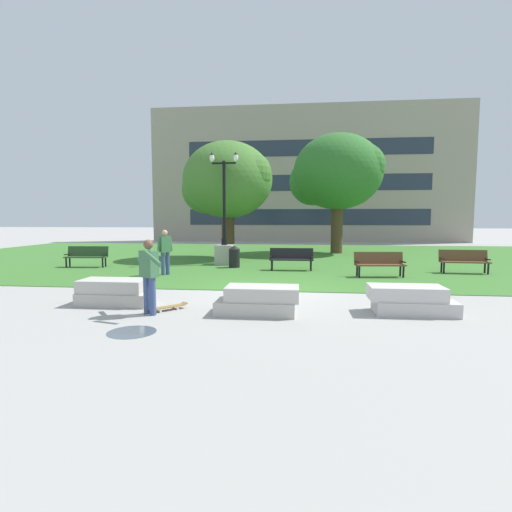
{
  "coord_description": "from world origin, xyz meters",
  "views": [
    {
      "loc": [
        0.81,
        -11.67,
        2.21
      ],
      "look_at": [
        -0.34,
        -1.4,
        1.2
      ],
      "focal_mm": 28.0,
      "sensor_mm": 36.0,
      "label": 1
    }
  ],
  "objects": [
    {
      "name": "ground_plane",
      "position": [
        0.0,
        0.0,
        0.0
      ],
      "size": [
        140.0,
        140.0,
        0.0
      ],
      "primitive_type": "plane",
      "color": "#A3A09B"
    },
    {
      "name": "concrete_block_left",
      "position": [
        -0.13,
        -2.74,
        0.31
      ],
      "size": [
        1.89,
        0.9,
        0.64
      ],
      "color": "#B2ADA3",
      "rests_on": "ground"
    },
    {
      "name": "tree_near_left",
      "position": [
        2.92,
        12.99,
        4.83
      ],
      "size": [
        5.57,
        5.31,
        7.14
      ],
      "color": "#4C3823",
      "rests_on": "grass_lawn"
    },
    {
      "name": "building_facade_distant",
      "position": [
        1.32,
        24.5,
        5.98
      ],
      "size": [
        28.09,
        1.03,
        11.97
      ],
      "color": "gray",
      "rests_on": "ground"
    },
    {
      "name": "lamp_post_left",
      "position": [
        -2.69,
        6.5,
        1.06
      ],
      "size": [
        1.32,
        0.8,
        5.13
      ],
      "color": "#ADA89E",
      "rests_on": "grass_lawn"
    },
    {
      "name": "concrete_block_center",
      "position": [
        -3.85,
        -2.16,
        0.31
      ],
      "size": [
        1.8,
        0.9,
        0.64
      ],
      "color": "#B2ADA3",
      "rests_on": "ground"
    },
    {
      "name": "puddle",
      "position": [
        -2.41,
        -4.47,
        0.0
      ],
      "size": [
        0.94,
        0.94,
        0.01
      ],
      "primitive_type": "cylinder",
      "color": "#47515B",
      "rests_on": "ground"
    },
    {
      "name": "park_bench_far_right",
      "position": [
        -8.54,
        4.86,
        0.54
      ],
      "size": [
        1.84,
        0.69,
        0.9
      ],
      "color": "#284723",
      "rests_on": "grass_lawn"
    },
    {
      "name": "grass_lawn",
      "position": [
        0.0,
        10.0,
        0.01
      ],
      "size": [
        40.0,
        20.0,
        0.02
      ],
      "primitive_type": "cube",
      "color": "#3D752D",
      "rests_on": "ground"
    },
    {
      "name": "person_skateboarder",
      "position": [
        -2.58,
        -3.08,
        0.98
      ],
      "size": [
        0.97,
        1.1,
        1.71
      ],
      "color": "#384C7A",
      "rests_on": "ground"
    },
    {
      "name": "park_bench_near_left",
      "position": [
        0.44,
        4.82,
        0.54
      ],
      "size": [
        1.81,
        0.55,
        0.9
      ],
      "color": "black",
      "rests_on": "grass_lawn"
    },
    {
      "name": "park_bench_far_left",
      "position": [
        3.7,
        3.33,
        0.54
      ],
      "size": [
        1.85,
        0.72,
        0.9
      ],
      "color": "brown",
      "rests_on": "grass_lawn"
    },
    {
      "name": "concrete_block_right",
      "position": [
        3.33,
        -2.33,
        0.31
      ],
      "size": [
        1.92,
        0.9,
        0.64
      ],
      "color": "#BCB7B2",
      "rests_on": "ground"
    },
    {
      "name": "park_bench_near_right",
      "position": [
        7.18,
        4.67,
        0.54
      ],
      "size": [
        1.82,
        0.62,
        0.9
      ],
      "color": "brown",
      "rests_on": "grass_lawn"
    },
    {
      "name": "person_bystander_near_lawn",
      "position": [
        -4.29,
        2.9,
        0.98
      ],
      "size": [
        0.53,
        0.52,
        1.71
      ],
      "color": "#384C7A",
      "rests_on": "grass_lawn"
    },
    {
      "name": "trash_bin",
      "position": [
        -2.06,
        5.41,
        0.5
      ],
      "size": [
        0.49,
        0.49,
        0.96
      ],
      "color": "black",
      "rests_on": "grass_lawn"
    },
    {
      "name": "tree_far_left",
      "position": [
        -3.08,
        9.24,
        4.08
      ],
      "size": [
        4.93,
        4.7,
        6.12
      ],
      "color": "#42301E",
      "rests_on": "grass_lawn"
    },
    {
      "name": "skateboard",
      "position": [
        -2.32,
        -2.67,
        0.09
      ],
      "size": [
        0.85,
        0.87,
        0.14
      ],
      "color": "olive",
      "rests_on": "ground"
    }
  ]
}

